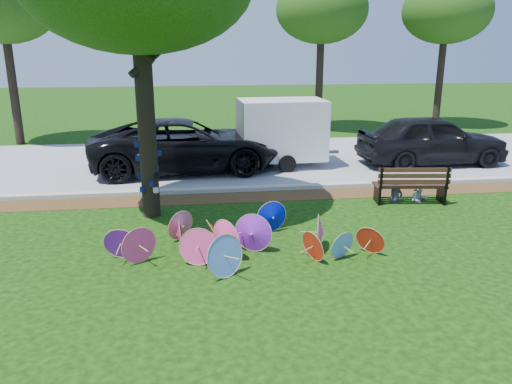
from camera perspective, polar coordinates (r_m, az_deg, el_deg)
The scene contains 12 objects.
ground at distance 10.03m, azimuth -1.33°, elevation -8.29°, with size 90.00×90.00×0.00m, color black.
mulch_strip at distance 14.23m, azimuth -3.33°, elevation -0.69°, with size 90.00×1.00×0.01m, color #472D16.
curb at distance 14.88m, azimuth -3.54°, elevation 0.30°, with size 90.00×0.30×0.12m, color #B7B5AD.
street at distance 18.90m, azimuth -4.46°, elevation 3.63°, with size 90.00×8.00×0.01m, color gray.
parasol_pile at distance 10.35m, azimuth -2.38°, elevation -5.25°, with size 5.81×2.62×0.85m.
black_van at distance 17.30m, azimuth -8.07°, elevation 5.31°, with size 2.96×6.41×1.78m, color black.
dark_pickup at distance 19.16m, azimuth 19.44°, elevation 5.65°, with size 2.13×5.29×1.80m, color black.
cargo_trailer at distance 17.74m, azimuth 2.96°, elevation 7.18°, with size 2.95×1.87×2.67m, color silver.
park_bench at distance 14.37m, azimuth 17.15°, elevation 0.90°, with size 1.99×0.76×1.04m, color black, non-canonical shape.
person_left at distance 14.25m, azimuth 15.82°, elevation 1.22°, with size 0.44×0.29×1.20m, color #3B3C50.
person_right at distance 14.55m, azimuth 18.34°, elevation 1.12°, with size 0.54×0.42×1.10m, color silver.
bg_trees at distance 24.42m, azimuth 1.90°, elevation 20.18°, with size 24.70×6.47×7.40m.
Camera 1 is at (-0.98, -9.05, 4.21)m, focal length 35.00 mm.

